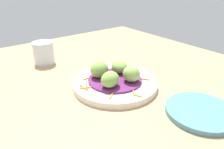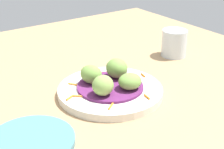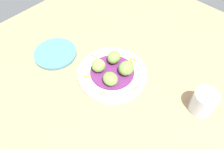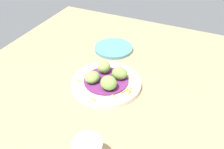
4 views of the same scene
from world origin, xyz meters
The scene contains 10 objects.
table_surface centered at (0.00, 0.00, 1.00)cm, with size 110.00×110.00×2.00cm, color tan.
main_plate centered at (5.16, -1.08, 2.86)cm, with size 23.68×23.68×1.71cm, color silver.
cabbage_bed centered at (5.16, -1.08, 4.00)cm, with size 14.99×14.99×0.58cm, color #60235B.
carrot_garnish centered at (2.08, -1.68, 3.91)cm, with size 19.65×21.53×0.40cm.
guac_scoop_left centered at (2.49, 2.65, 6.60)cm, with size 5.29×4.88×4.61cm, color #759E47.
guac_scoop_center centered at (1.44, -3.75, 6.36)cm, with size 5.30×4.35×4.14cm, color #759E47.
guac_scoop_right centered at (7.84, -4.80, 6.48)cm, with size 4.54×4.71×4.37cm, color #84A851.
guac_scoop_back centered at (8.89, 1.60, 6.06)cm, with size 4.67×5.22×3.53cm, color #759E47.
side_plate_small centered at (12.49, -23.26, 2.61)cm, with size 15.76×15.76×1.23cm, color teal.
water_glass centered at (-3.92, 27.58, 5.84)cm, with size 7.13×7.13×7.68cm, color silver.
Camera 3 is at (39.66, 31.33, 62.55)cm, focal length 35.59 mm.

